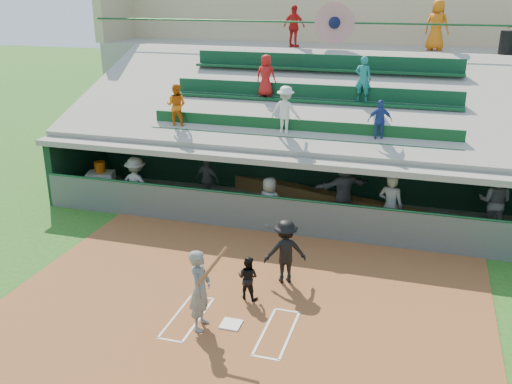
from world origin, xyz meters
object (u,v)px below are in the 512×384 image
(batter_at_plate, at_px, (200,289))
(white_table, at_px, (101,183))
(catcher, at_px, (248,278))
(water_cooler, at_px, (100,167))
(home_plate, at_px, (231,324))
(trash_bin, at_px, (507,43))

(batter_at_plate, xyz_separation_m, white_table, (-6.43, 6.68, -0.49))
(catcher, bearing_deg, batter_at_plate, 76.67)
(catcher, relative_size, water_cooler, 2.86)
(white_table, bearing_deg, catcher, -54.32)
(catcher, xyz_separation_m, white_table, (-7.02, 5.24, -0.12))
(white_table, xyz_separation_m, water_cooler, (-0.02, 0.04, 0.58))
(home_plate, distance_m, white_table, 9.52)
(batter_at_plate, bearing_deg, catcher, 67.72)
(home_plate, height_order, trash_bin, trash_bin)
(batter_at_plate, xyz_separation_m, trash_bin, (6.66, 12.61, 4.08))
(batter_at_plate, height_order, trash_bin, trash_bin)
(white_table, bearing_deg, water_cooler, 99.14)
(water_cooler, height_order, trash_bin, trash_bin)
(catcher, xyz_separation_m, water_cooler, (-7.04, 5.28, 0.46))
(home_plate, relative_size, white_table, 0.48)
(home_plate, relative_size, trash_bin, 0.53)
(home_plate, distance_m, catcher, 1.29)
(catcher, xyz_separation_m, trash_bin, (6.07, 11.17, 4.46))
(home_plate, bearing_deg, water_cooler, 137.37)
(trash_bin, bearing_deg, water_cooler, -155.82)
(home_plate, height_order, white_table, white_table)
(catcher, relative_size, white_table, 1.18)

